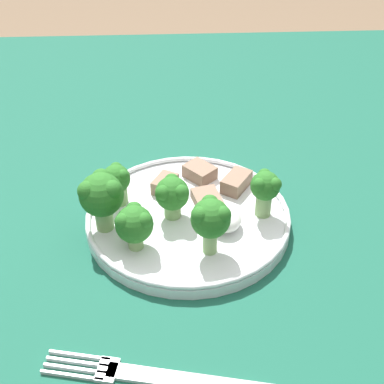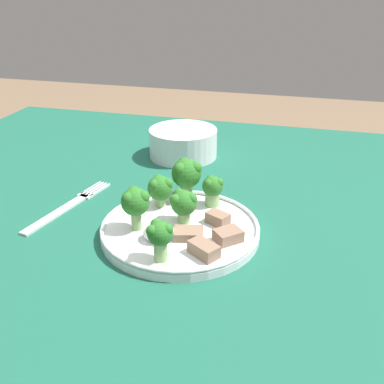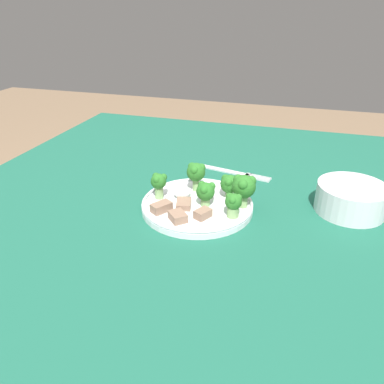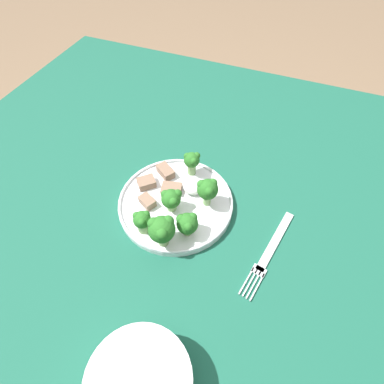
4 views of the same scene
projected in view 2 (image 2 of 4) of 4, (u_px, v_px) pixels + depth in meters
name	position (u px, v px, depth m)	size (l,w,h in m)	color
table	(175.00, 285.00, 0.70)	(1.21, 1.12, 0.76)	#195642
dinner_plate	(181.00, 228.00, 0.66)	(0.23, 0.23, 0.02)	white
fork	(68.00, 207.00, 0.73)	(0.06, 0.20, 0.00)	silver
cream_bowl	(183.00, 144.00, 0.92)	(0.14, 0.14, 0.06)	silver
broccoli_floret_near_rim_left	(135.00, 202.00, 0.63)	(0.04, 0.04, 0.06)	#7FA866
broccoli_floret_center_left	(184.00, 203.00, 0.65)	(0.04, 0.04, 0.05)	#7FA866
broccoli_floret_back_left	(160.00, 188.00, 0.70)	(0.04, 0.04, 0.05)	#7FA866
broccoli_floret_front_left	(160.00, 235.00, 0.56)	(0.03, 0.03, 0.06)	#7FA866
broccoli_floret_center_back	(186.00, 173.00, 0.71)	(0.05, 0.05, 0.07)	#7FA866
broccoli_floret_mid_cluster	(213.00, 188.00, 0.70)	(0.03, 0.03, 0.05)	#7FA866
meat_slice_front_slice	(218.00, 218.00, 0.66)	(0.04, 0.03, 0.02)	#846651
meat_slice_middle_slice	(204.00, 249.00, 0.58)	(0.05, 0.04, 0.02)	#846651
meat_slice_rear_slice	(228.00, 236.00, 0.62)	(0.04, 0.04, 0.02)	#846651
meat_slice_edge_slice	(189.00, 234.00, 0.62)	(0.05, 0.04, 0.01)	#846651
sauce_dollop	(157.00, 233.00, 0.62)	(0.04, 0.04, 0.02)	white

